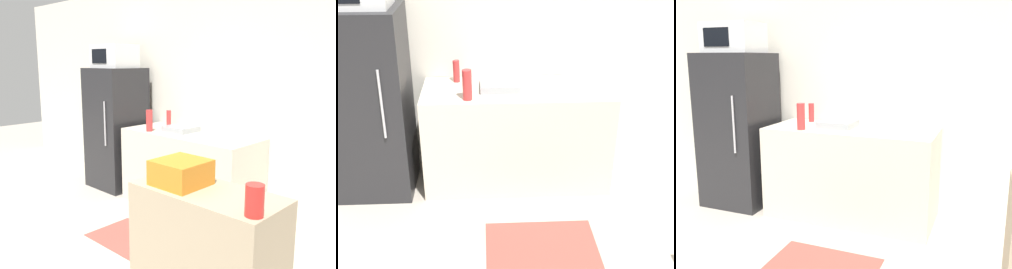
# 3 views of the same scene
# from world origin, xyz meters

# --- Properties ---
(wall_back) EXTENTS (8.00, 0.06, 2.60)m
(wall_back) POSITION_xyz_m (0.00, 2.99, 1.30)
(wall_back) COLOR silver
(wall_back) RESTS_ON ground_plane
(refrigerator) EXTENTS (0.65, 0.62, 1.56)m
(refrigerator) POSITION_xyz_m (-1.21, 2.57, 0.78)
(refrigerator) COLOR #232326
(refrigerator) RESTS_ON ground_plane
(counter) EXTENTS (1.58, 0.65, 0.87)m
(counter) POSITION_xyz_m (0.02, 2.62, 0.44)
(counter) COLOR beige
(counter) RESTS_ON ground_plane
(sink_basin) EXTENTS (0.33, 0.30, 0.06)m
(sink_basin) POSITION_xyz_m (-0.12, 2.64, 0.90)
(sink_basin) COLOR #9EA3A8
(sink_basin) RESTS_ON counter
(bottle_tall) EXTENTS (0.07, 0.07, 0.24)m
(bottle_tall) POSITION_xyz_m (-0.39, 2.40, 0.99)
(bottle_tall) COLOR red
(bottle_tall) RESTS_ON counter
(bottle_short) EXTENTS (0.06, 0.06, 0.19)m
(bottle_short) POSITION_xyz_m (-0.49, 2.82, 0.97)
(bottle_short) COLOR red
(bottle_short) RESTS_ON counter
(kitchen_rug) EXTENTS (0.81, 0.55, 0.01)m
(kitchen_rug) POSITION_xyz_m (0.14, 1.68, 0.00)
(kitchen_rug) COLOR #99473D
(kitchen_rug) RESTS_ON ground_plane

